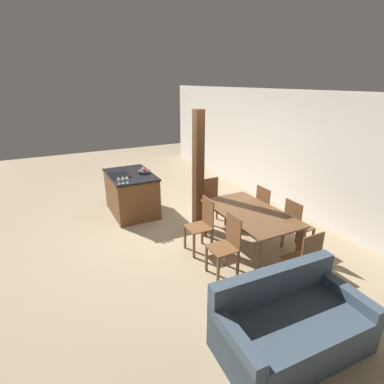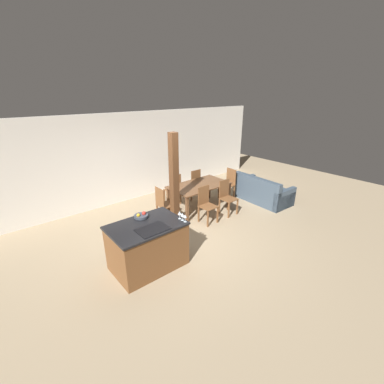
{
  "view_description": "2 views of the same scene",
  "coord_description": "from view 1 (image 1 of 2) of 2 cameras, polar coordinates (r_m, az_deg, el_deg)",
  "views": [
    {
      "loc": [
        5.2,
        -2.14,
        2.88
      ],
      "look_at": [
        0.6,
        0.2,
        0.95
      ],
      "focal_mm": 28.0,
      "sensor_mm": 36.0,
      "label": 1
    },
    {
      "loc": [
        -3.18,
        -4.29,
        3.26
      ],
      "look_at": [
        0.6,
        0.2,
        0.95
      ],
      "focal_mm": 24.0,
      "sensor_mm": 36.0,
      "label": 2
    }
  ],
  "objects": [
    {
      "name": "wine_glass_near",
      "position": [
        6.1,
        -13.82,
        2.51
      ],
      "size": [
        0.07,
        0.07,
        0.16
      ],
      "color": "silver",
      "rests_on": "kitchen_island"
    },
    {
      "name": "dining_chair_foot_end",
      "position": [
        4.58,
        20.47,
        -12.12
      ],
      "size": [
        0.4,
        0.4,
        0.97
      ],
      "rotation": [
        0.0,
        0.0,
        -1.57
      ],
      "color": "brown",
      "rests_on": "ground_plane"
    },
    {
      "name": "wine_glass_far",
      "position": [
        6.13,
        -12.3,
        2.74
      ],
      "size": [
        0.07,
        0.07,
        0.16
      ],
      "color": "silver",
      "rests_on": "kitchen_island"
    },
    {
      "name": "kitchen_island",
      "position": [
        6.95,
        -11.47,
        -0.24
      ],
      "size": [
        1.39,
        0.95,
        0.94
      ],
      "color": "brown",
      "rests_on": "ground_plane"
    },
    {
      "name": "ground_plane",
      "position": [
        6.32,
        -4.12,
        -6.67
      ],
      "size": [
        16.0,
        16.0,
        0.0
      ],
      "primitive_type": "plane",
      "color": "#9E896B"
    },
    {
      "name": "wall_back",
      "position": [
        7.39,
        16.82,
        7.69
      ],
      "size": [
        11.2,
        0.08,
        2.7
      ],
      "color": "silver",
      "rests_on": "ground_plane"
    },
    {
      "name": "dining_chair_near_right",
      "position": [
        4.71,
        6.64,
        -9.89
      ],
      "size": [
        0.4,
        0.4,
        0.97
      ],
      "color": "brown",
      "rests_on": "ground_plane"
    },
    {
      "name": "timber_post",
      "position": [
        5.83,
        1.19,
        3.73
      ],
      "size": [
        0.18,
        0.18,
        2.4
      ],
      "color": "#4C2D19",
      "rests_on": "ground_plane"
    },
    {
      "name": "couch",
      "position": [
        3.85,
        18.22,
        -23.12
      ],
      "size": [
        0.98,
        1.73,
        0.84
      ],
      "rotation": [
        0.0,
        0.0,
        1.53
      ],
      "color": "#3D4C5B",
      "rests_on": "ground_plane"
    },
    {
      "name": "dining_chair_head_end",
      "position": [
        6.3,
        3.92,
        -1.64
      ],
      "size": [
        0.4,
        0.4,
        0.97
      ],
      "rotation": [
        0.0,
        0.0,
        1.57
      ],
      "color": "brown",
      "rests_on": "ground_plane"
    },
    {
      "name": "dining_chair_near_left",
      "position": [
        5.3,
        1.95,
        -6.11
      ],
      "size": [
        0.4,
        0.4,
        0.97
      ],
      "color": "brown",
      "rests_on": "ground_plane"
    },
    {
      "name": "fruit_bowl",
      "position": [
        6.8,
        -9.12,
        3.96
      ],
      "size": [
        0.28,
        0.28,
        0.11
      ],
      "color": "#383D47",
      "rests_on": "kitchen_island"
    },
    {
      "name": "dining_chair_far_right",
      "position": [
        5.56,
        19.21,
        -5.99
      ],
      "size": [
        0.4,
        0.4,
        0.97
      ],
      "rotation": [
        0.0,
        0.0,
        3.14
      ],
      "color": "brown",
      "rests_on": "ground_plane"
    },
    {
      "name": "dining_chair_far_left",
      "position": [
        6.07,
        13.97,
        -3.16
      ],
      "size": [
        0.4,
        0.4,
        0.97
      ],
      "rotation": [
        0.0,
        0.0,
        3.14
      ],
      "color": "brown",
      "rests_on": "ground_plane"
    },
    {
      "name": "wine_glass_middle",
      "position": [
        6.12,
        -13.06,
        2.62
      ],
      "size": [
        0.07,
        0.07,
        0.16
      ],
      "color": "silver",
      "rests_on": "kitchen_island"
    },
    {
      "name": "dining_table",
      "position": [
        5.3,
        10.9,
        -4.64
      ],
      "size": [
        1.75,
        0.99,
        0.76
      ],
      "color": "brown",
      "rests_on": "ground_plane"
    }
  ]
}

